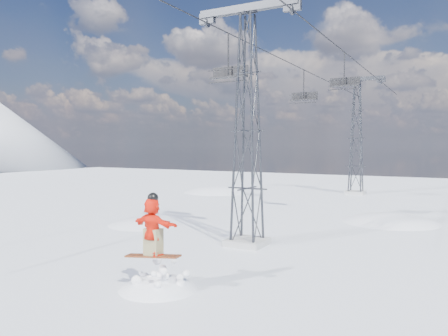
% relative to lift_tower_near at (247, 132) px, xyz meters
% --- Properties ---
extents(ground, '(120.00, 120.00, 0.00)m').
position_rel_lift_tower_near_xyz_m(ground, '(-0.80, -8.00, -5.47)').
color(ground, white).
rests_on(ground, ground).
extents(snow_terrain, '(39.00, 37.00, 22.00)m').
position_rel_lift_tower_near_xyz_m(snow_terrain, '(-5.57, 13.24, -15.06)').
color(snow_terrain, white).
rests_on(snow_terrain, ground).
extents(lift_tower_near, '(5.20, 1.80, 11.43)m').
position_rel_lift_tower_near_xyz_m(lift_tower_near, '(0.00, 0.00, 0.00)').
color(lift_tower_near, '#999999').
rests_on(lift_tower_near, ground).
extents(lift_tower_far, '(5.20, 1.80, 11.43)m').
position_rel_lift_tower_near_xyz_m(lift_tower_far, '(0.00, 25.00, 0.00)').
color(lift_tower_far, '#999999').
rests_on(lift_tower_far, ground).
extents(haul_cables, '(4.46, 51.00, 0.06)m').
position_rel_lift_tower_near_xyz_m(haul_cables, '(0.00, 11.50, 5.38)').
color(haul_cables, black).
rests_on(haul_cables, ground).
extents(snowboarder_jump, '(4.40, 4.40, 7.23)m').
position_rel_lift_tower_near_xyz_m(snowboarder_jump, '(0.14, -7.25, -7.06)').
color(snowboarder_jump, white).
rests_on(snowboarder_jump, ground).
extents(lift_chair_near, '(2.14, 0.62, 2.65)m').
position_rel_lift_tower_near_xyz_m(lift_chair_near, '(-2.20, 2.29, 3.26)').
color(lift_chair_near, black).
rests_on(lift_chair_near, ground).
extents(lift_chair_mid, '(1.96, 0.56, 2.43)m').
position_rel_lift_tower_near_xyz_m(lift_chair_mid, '(2.20, 10.13, 3.44)').
color(lift_chair_mid, black).
rests_on(lift_chair_mid, ground).
extents(lift_chair_far, '(2.16, 0.62, 2.68)m').
position_rel_lift_tower_near_xyz_m(lift_chair_far, '(-2.20, 15.28, 3.24)').
color(lift_chair_far, black).
rests_on(lift_chair_far, ground).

